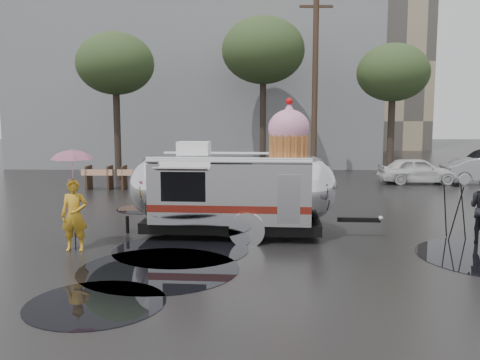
{
  "coord_description": "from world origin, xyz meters",
  "views": [
    {
      "loc": [
        -0.85,
        -11.19,
        3.02
      ],
      "look_at": [
        -1.01,
        1.66,
        1.43
      ],
      "focal_mm": 38.0,
      "sensor_mm": 36.0,
      "label": 1
    }
  ],
  "objects": [
    {
      "name": "person_left",
      "position": [
        -4.75,
        0.08,
        0.82
      ],
      "size": [
        0.61,
        0.43,
        1.63
      ],
      "primitive_type": "imported",
      "rotation": [
        0.0,
        0.0,
        0.07
      ],
      "color": "gold",
      "rests_on": "ground"
    },
    {
      "name": "tripod",
      "position": [
        4.34,
        1.28,
        0.83
      ],
      "size": [
        0.57,
        0.57,
        1.42
      ],
      "rotation": [
        0.0,
        0.0,
        0.25
      ],
      "color": "black",
      "rests_on": "ground"
    },
    {
      "name": "tree_left",
      "position": [
        -7.0,
        13.0,
        5.48
      ],
      "size": [
        3.64,
        3.64,
        6.95
      ],
      "color": "#382D26",
      "rests_on": "ground"
    },
    {
      "name": "tree_mid",
      "position": [
        0.0,
        15.0,
        6.34
      ],
      "size": [
        4.2,
        4.2,
        8.03
      ],
      "color": "#382D26",
      "rests_on": "ground"
    },
    {
      "name": "tree_right",
      "position": [
        6.0,
        13.0,
        5.06
      ],
      "size": [
        3.36,
        3.36,
        6.42
      ],
      "color": "#382D26",
      "rests_on": "ground"
    },
    {
      "name": "umbrella_pink",
      "position": [
        -4.75,
        0.08,
        1.94
      ],
      "size": [
        1.16,
        1.16,
        2.34
      ],
      "color": "pink",
      "rests_on": "ground"
    },
    {
      "name": "grey_building",
      "position": [
        -4.0,
        24.0,
        6.5
      ],
      "size": [
        22.0,
        12.0,
        13.0
      ],
      "primitive_type": "cube",
      "color": "slate",
      "rests_on": "ground"
    },
    {
      "name": "airstream_trailer",
      "position": [
        -1.13,
        1.65,
        1.25
      ],
      "size": [
        6.63,
        2.64,
        3.57
      ],
      "rotation": [
        0.0,
        0.0,
        -0.07
      ],
      "color": "silver",
      "rests_on": "ground"
    },
    {
      "name": "barricade_row",
      "position": [
        -5.55,
        9.96,
        0.52
      ],
      "size": [
        4.3,
        0.8,
        1.0
      ],
      "color": "#473323",
      "rests_on": "ground"
    },
    {
      "name": "ground",
      "position": [
        0.0,
        0.0,
        0.0
      ],
      "size": [
        120.0,
        120.0,
        0.0
      ],
      "primitive_type": "plane",
      "color": "black",
      "rests_on": "ground"
    },
    {
      "name": "utility_pole",
      "position": [
        2.5,
        14.0,
        4.62
      ],
      "size": [
        1.6,
        0.28,
        9.0
      ],
      "color": "#473323",
      "rests_on": "ground"
    },
    {
      "name": "puddles",
      "position": [
        0.05,
        -0.6,
        0.01
      ],
      "size": [
        12.17,
        10.65,
        0.01
      ],
      "color": "black",
      "rests_on": "ground"
    }
  ]
}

